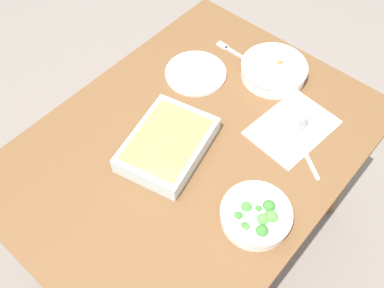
# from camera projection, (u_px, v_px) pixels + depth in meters

# --- Properties ---
(ground_plane) EXTENTS (6.00, 6.00, 0.00)m
(ground_plane) POSITION_uv_depth(u_px,v_px,m) (192.00, 237.00, 2.01)
(ground_plane) COLOR slate
(dining_table) EXTENTS (1.20, 0.90, 0.74)m
(dining_table) POSITION_uv_depth(u_px,v_px,m) (192.00, 159.00, 1.47)
(dining_table) COLOR brown
(dining_table) RESTS_ON ground_plane
(placemat) EXTENTS (0.30, 0.23, 0.00)m
(placemat) POSITION_uv_depth(u_px,v_px,m) (292.00, 127.00, 1.44)
(placemat) COLOR silver
(placemat) RESTS_ON dining_table
(stew_bowl) EXTENTS (0.24, 0.24, 0.06)m
(stew_bowl) POSITION_uv_depth(u_px,v_px,m) (274.00, 70.00, 1.55)
(stew_bowl) COLOR white
(stew_bowl) RESTS_ON dining_table
(broccoli_bowl) EXTENTS (0.20, 0.20, 0.07)m
(broccoli_bowl) POSITION_uv_depth(u_px,v_px,m) (256.00, 215.00, 1.22)
(broccoli_bowl) COLOR white
(broccoli_bowl) RESTS_ON dining_table
(baking_dish) EXTENTS (0.34, 0.28, 0.06)m
(baking_dish) POSITION_uv_depth(u_px,v_px,m) (167.00, 144.00, 1.36)
(baking_dish) COLOR silver
(baking_dish) RESTS_ON dining_table
(drink_cup) EXTENTS (0.07, 0.07, 0.08)m
(drink_cup) POSITION_uv_depth(u_px,v_px,m) (294.00, 121.00, 1.41)
(drink_cup) COLOR #B2BCC6
(drink_cup) RESTS_ON dining_table
(side_plate) EXTENTS (0.22, 0.22, 0.01)m
(side_plate) POSITION_uv_depth(u_px,v_px,m) (196.00, 73.00, 1.57)
(side_plate) COLOR white
(side_plate) RESTS_ON dining_table
(spoon_by_stew) EXTENTS (0.11, 0.16, 0.01)m
(spoon_by_stew) POSITION_uv_depth(u_px,v_px,m) (261.00, 74.00, 1.57)
(spoon_by_stew) COLOR silver
(spoon_by_stew) RESTS_ON dining_table
(spoon_by_broccoli) EXTENTS (0.13, 0.14, 0.01)m
(spoon_by_broccoli) POSITION_uv_depth(u_px,v_px,m) (252.00, 205.00, 1.27)
(spoon_by_broccoli) COLOR silver
(spoon_by_broccoli) RESTS_ON dining_table
(spoon_spare) EXTENTS (0.11, 0.16, 0.01)m
(spoon_spare) POSITION_uv_depth(u_px,v_px,m) (304.00, 150.00, 1.38)
(spoon_spare) COLOR silver
(spoon_spare) RESTS_ON dining_table
(fork_on_table) EXTENTS (0.02, 0.18, 0.01)m
(fork_on_table) POSITION_uv_depth(u_px,v_px,m) (233.00, 52.00, 1.64)
(fork_on_table) COLOR silver
(fork_on_table) RESTS_ON dining_table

